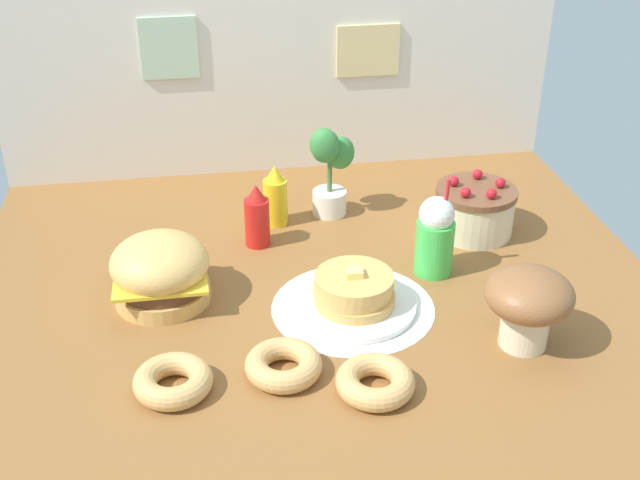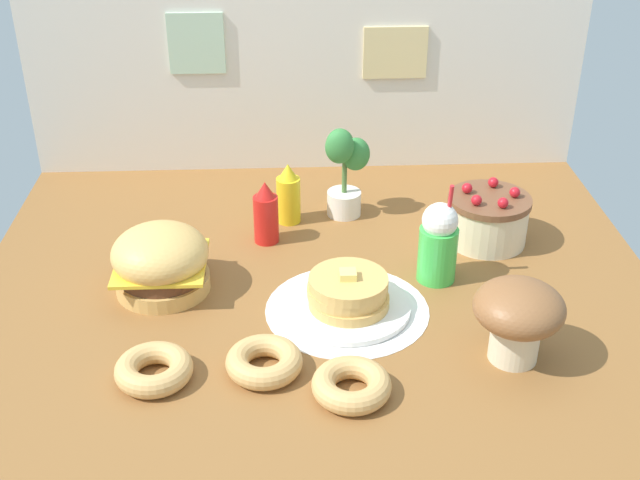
% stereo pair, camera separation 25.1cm
% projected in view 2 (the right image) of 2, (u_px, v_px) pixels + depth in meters
% --- Properties ---
extents(ground_plane, '(2.15, 2.03, 0.02)m').
position_uv_depth(ground_plane, '(319.00, 307.00, 2.48)').
color(ground_plane, brown).
extents(back_wall, '(2.15, 0.04, 0.87)m').
position_uv_depth(back_wall, '(306.00, 62.00, 3.13)').
color(back_wall, silver).
rests_on(back_wall, ground_plane).
extents(doily_mat, '(0.49, 0.49, 0.00)m').
position_uv_depth(doily_mat, '(347.00, 309.00, 2.45)').
color(doily_mat, white).
rests_on(doily_mat, ground_plane).
extents(burger, '(0.30, 0.30, 0.21)m').
position_uv_depth(burger, '(161.00, 261.00, 2.50)').
color(burger, '#DBA859').
rests_on(burger, ground_plane).
extents(pancake_stack, '(0.38, 0.38, 0.13)m').
position_uv_depth(pancake_stack, '(348.00, 296.00, 2.43)').
color(pancake_stack, white).
rests_on(pancake_stack, doily_mat).
extents(layer_cake, '(0.28, 0.28, 0.20)m').
position_uv_depth(layer_cake, '(488.00, 219.00, 2.77)').
color(layer_cake, beige).
rests_on(layer_cake, ground_plane).
extents(ketchup_bottle, '(0.09, 0.09, 0.22)m').
position_uv_depth(ketchup_bottle, '(266.00, 214.00, 2.76)').
color(ketchup_bottle, red).
rests_on(ketchup_bottle, ground_plane).
extents(mustard_bottle, '(0.09, 0.09, 0.22)m').
position_uv_depth(mustard_bottle, '(288.00, 195.00, 2.89)').
color(mustard_bottle, yellow).
rests_on(mustard_bottle, ground_plane).
extents(cream_soda_cup, '(0.12, 0.12, 0.34)m').
position_uv_depth(cream_soda_cup, '(438.00, 243.00, 2.54)').
color(cream_soda_cup, green).
rests_on(cream_soda_cup, ground_plane).
extents(donut_pink_glaze, '(0.21, 0.21, 0.06)m').
position_uv_depth(donut_pink_glaze, '(154.00, 369.00, 2.16)').
color(donut_pink_glaze, tan).
rests_on(donut_pink_glaze, ground_plane).
extents(donut_chocolate, '(0.21, 0.21, 0.06)m').
position_uv_depth(donut_chocolate, '(264.00, 361.00, 2.18)').
color(donut_chocolate, tan).
rests_on(donut_chocolate, ground_plane).
extents(donut_vanilla, '(0.21, 0.21, 0.06)m').
position_uv_depth(donut_vanilla, '(351.00, 384.00, 2.10)').
color(donut_vanilla, tan).
rests_on(donut_vanilla, ground_plane).
extents(potted_plant, '(0.16, 0.14, 0.34)m').
position_uv_depth(potted_plant, '(345.00, 168.00, 2.90)').
color(potted_plant, white).
rests_on(potted_plant, ground_plane).
extents(mushroom_stool, '(0.25, 0.25, 0.24)m').
position_uv_depth(mushroom_stool, '(518.00, 314.00, 2.18)').
color(mushroom_stool, beige).
rests_on(mushroom_stool, ground_plane).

